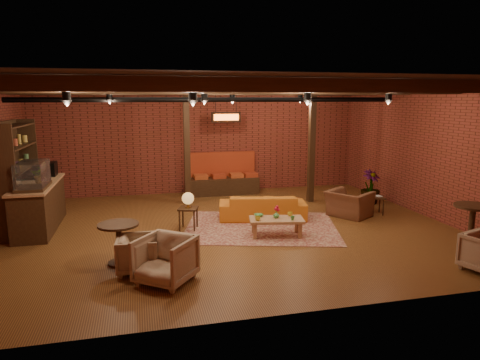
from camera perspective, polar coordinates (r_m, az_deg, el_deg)
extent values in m
plane|color=#442611|center=(9.69, -1.56, -6.48)|extent=(10.00, 10.00, 0.00)
cube|color=black|center=(9.26, -1.66, 12.80)|extent=(10.00, 8.00, 0.02)
cube|color=maroon|center=(13.25, -5.19, 5.23)|extent=(10.00, 0.02, 3.20)
cube|color=maroon|center=(5.55, 6.96, -2.61)|extent=(10.00, 0.02, 3.20)
cube|color=maroon|center=(11.46, 23.72, 3.49)|extent=(0.02, 8.00, 3.20)
cylinder|color=black|center=(10.82, -3.42, 10.64)|extent=(9.60, 0.12, 0.12)
cube|color=black|center=(11.79, -7.09, 4.51)|extent=(0.16, 0.16, 3.20)
cube|color=black|center=(12.08, 9.53, 4.59)|extent=(0.16, 0.16, 3.20)
imported|color=#337F33|center=(10.60, -24.72, 0.81)|extent=(0.35, 0.39, 0.30)
cube|color=orange|center=(12.42, -1.87, 8.37)|extent=(0.86, 0.06, 0.30)
cube|color=maroon|center=(9.79, 2.82, -6.27)|extent=(3.94, 3.39, 0.01)
imported|color=#BE651A|center=(10.37, 3.01, -3.58)|extent=(2.20, 1.22, 0.61)
cube|color=olive|center=(9.10, 4.88, -5.29)|extent=(1.22, 0.77, 0.05)
cube|color=olive|center=(8.92, 2.00, -6.90)|extent=(0.07, 0.07, 0.33)
cube|color=olive|center=(9.04, 8.01, -6.76)|extent=(0.07, 0.07, 0.33)
cube|color=olive|center=(9.29, 1.81, -6.16)|extent=(0.07, 0.07, 0.33)
cube|color=olive|center=(9.41, 7.57, -6.03)|extent=(0.07, 0.07, 0.33)
imported|color=gold|center=(8.90, 2.39, -5.14)|extent=(0.13, 0.13, 0.09)
imported|color=#448F41|center=(8.99, 7.01, -5.06)|extent=(0.11, 0.11, 0.09)
imported|color=gold|center=(9.29, 6.69, -4.52)|extent=(0.13, 0.13, 0.09)
imported|color=#448F41|center=(9.22, 2.50, -4.71)|extent=(0.23, 0.23, 0.05)
imported|color=#448F41|center=(9.12, 4.85, -4.72)|extent=(0.12, 0.12, 0.11)
sphere|color=#B11229|center=(9.08, 4.87, -3.84)|extent=(0.10, 0.10, 0.10)
cube|color=black|center=(9.57, -6.93, -3.79)|extent=(0.51, 0.51, 0.04)
cylinder|color=black|center=(9.64, -6.89, -5.22)|extent=(0.03, 0.03, 0.46)
cylinder|color=#A47636|center=(9.56, -6.93, -3.62)|extent=(0.13, 0.13, 0.02)
cylinder|color=#A47636|center=(9.55, -6.94, -3.23)|extent=(0.04, 0.04, 0.19)
sphere|color=#C7712E|center=(9.52, -6.96, -2.44)|extent=(0.27, 0.27, 0.27)
cylinder|color=black|center=(7.78, -15.94, -5.76)|extent=(0.71, 0.71, 0.04)
cylinder|color=black|center=(7.88, -15.80, -8.23)|extent=(0.10, 0.10, 0.69)
cylinder|color=black|center=(8.00, -15.67, -10.56)|extent=(0.43, 0.43, 0.04)
imported|color=beige|center=(7.48, -13.45, -9.33)|extent=(0.67, 0.70, 0.69)
imported|color=beige|center=(6.95, -9.95, -10.17)|extent=(1.09, 1.08, 0.83)
imported|color=brown|center=(10.90, 14.36, -2.52)|extent=(1.07, 1.17, 0.86)
cube|color=black|center=(11.31, 17.62, -2.22)|extent=(0.49, 0.49, 0.04)
cylinder|color=black|center=(11.36, 17.56, -3.31)|extent=(0.04, 0.04, 0.41)
imported|color=black|center=(11.31, 17.63, -2.08)|extent=(0.20, 0.23, 0.02)
cylinder|color=black|center=(9.49, 28.69, -3.08)|extent=(0.72, 0.72, 0.04)
cylinder|color=black|center=(9.58, 28.47, -5.43)|extent=(0.11, 0.11, 0.79)
cylinder|color=black|center=(9.69, 28.26, -7.67)|extent=(0.43, 0.43, 0.04)
imported|color=#4C7F4C|center=(12.24, 17.24, 3.40)|extent=(1.97, 1.97, 2.81)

